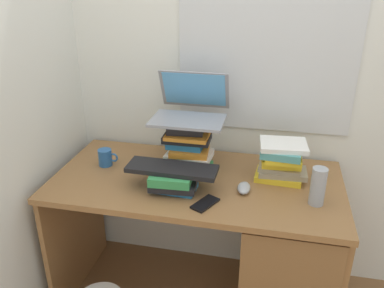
# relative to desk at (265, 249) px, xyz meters

# --- Properties ---
(wall_back) EXTENTS (6.00, 0.06, 2.60)m
(wall_back) POSITION_rel_desk_xyz_m (-0.36, 0.42, 0.88)
(wall_back) COLOR silver
(wall_back) RESTS_ON ground
(wall_left) EXTENTS (0.05, 6.00, 2.60)m
(wall_left) POSITION_rel_desk_xyz_m (-1.15, 0.03, 0.88)
(wall_left) COLOR silver
(wall_left) RESTS_ON ground
(desk) EXTENTS (1.42, 0.69, 0.77)m
(desk) POSITION_rel_desk_xyz_m (0.00, 0.00, 0.00)
(desk) COLOR olive
(desk) RESTS_ON ground
(book_stack_tall) EXTENTS (0.25, 0.19, 0.26)m
(book_stack_tall) POSITION_rel_desk_xyz_m (-0.42, 0.12, 0.48)
(book_stack_tall) COLOR #338C4C
(book_stack_tall) RESTS_ON desk
(book_stack_keyboard_riser) EXTENTS (0.23, 0.20, 0.09)m
(book_stack_keyboard_riser) POSITION_rel_desk_xyz_m (-0.45, -0.09, 0.40)
(book_stack_keyboard_riser) COLOR #2672B2
(book_stack_keyboard_riser) RESTS_ON desk
(book_stack_side) EXTENTS (0.25, 0.20, 0.19)m
(book_stack_side) POSITION_rel_desk_xyz_m (0.04, 0.12, 0.45)
(book_stack_side) COLOR yellow
(book_stack_side) RESTS_ON desk
(laptop) EXTENTS (0.36, 0.33, 0.22)m
(laptop) POSITION_rel_desk_xyz_m (-0.43, 0.18, 0.67)
(laptop) COLOR gray
(laptop) RESTS_ON book_stack_tall
(keyboard) EXTENTS (0.42, 0.15, 0.02)m
(keyboard) POSITION_rel_desk_xyz_m (-0.45, -0.09, 0.46)
(keyboard) COLOR black
(keyboard) RESTS_ON book_stack_keyboard_riser
(computer_mouse) EXTENTS (0.06, 0.10, 0.04)m
(computer_mouse) POSITION_rel_desk_xyz_m (-0.12, -0.04, 0.37)
(computer_mouse) COLOR #A5A8AD
(computer_mouse) RESTS_ON desk
(mug) EXTENTS (0.11, 0.07, 0.09)m
(mug) POSITION_rel_desk_xyz_m (-0.86, 0.07, 0.39)
(mug) COLOR #265999
(mug) RESTS_ON desk
(water_bottle) EXTENTS (0.07, 0.07, 0.17)m
(water_bottle) POSITION_rel_desk_xyz_m (0.20, -0.08, 0.44)
(water_bottle) COLOR #999EA5
(water_bottle) RESTS_ON desk
(cell_phone) EXTENTS (0.12, 0.15, 0.01)m
(cell_phone) POSITION_rel_desk_xyz_m (-0.28, -0.19, 0.35)
(cell_phone) COLOR black
(cell_phone) RESTS_ON desk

